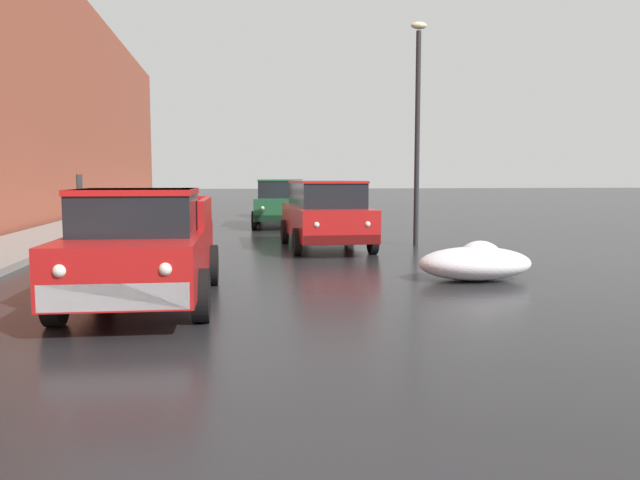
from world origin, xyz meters
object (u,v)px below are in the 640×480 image
Objects in this scene: street_lamp_post at (417,122)px; suv_red_parked_kerbside_close at (325,212)px; suv_green_parked_kerbside_mid at (281,201)px; sedan_grey_parked_far_down_block at (276,201)px; pickup_truck_red_approaching_near_lane at (144,246)px.

suv_red_parked_kerbside_close is at bearing -173.20° from street_lamp_post.
suv_green_parked_kerbside_mid is 0.76× the size of street_lamp_post.
street_lamp_post is (2.61, 0.31, 2.43)m from suv_red_parked_kerbside_close.
sedan_grey_parked_far_down_block is at bearing 91.66° from suv_red_parked_kerbside_close.
sedan_grey_parked_far_down_block is (-0.39, 13.53, -0.24)m from suv_red_parked_kerbside_close.
suv_green_parked_kerbside_mid is at bearing 113.46° from street_lamp_post.
suv_green_parked_kerbside_mid is 8.42m from street_lamp_post.
pickup_truck_red_approaching_near_lane is 15.17m from suv_green_parked_kerbside_mid.
street_lamp_post is (6.44, 7.43, 2.54)m from pickup_truck_red_approaching_near_lane.
pickup_truck_red_approaching_near_lane is 1.03× the size of suv_red_parked_kerbside_close.
street_lamp_post is at bearing -77.20° from sedan_grey_parked_far_down_block.
street_lamp_post is (3.21, -7.39, 2.43)m from suv_green_parked_kerbside_mid.
suv_red_parked_kerbside_close is at bearing -85.56° from suv_green_parked_kerbside_mid.
suv_red_parked_kerbside_close is (3.83, 7.12, 0.11)m from pickup_truck_red_approaching_near_lane.
street_lamp_post is at bearing 49.08° from pickup_truck_red_approaching_near_lane.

